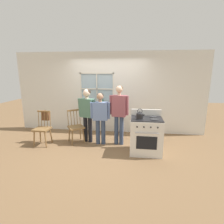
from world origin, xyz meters
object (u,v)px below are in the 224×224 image
at_px(person_teen_center, 100,114).
at_px(person_adult_right, 119,110).
at_px(person_elderly_left, 87,110).
at_px(kettle, 140,115).
at_px(potted_plant, 102,103).
at_px(stove, 146,135).
at_px(handbag, 46,116).
at_px(chair_near_wall, 76,127).
at_px(chair_by_window, 42,129).

relative_size(person_teen_center, person_adult_right, 0.88).
bearing_deg(person_elderly_left, kettle, -6.38).
xyz_separation_m(kettle, potted_plant, (-1.21, 1.60, -0.00)).
distance_m(person_elderly_left, stove, 1.82).
height_order(person_teen_center, handbag, person_teen_center).
height_order(person_adult_right, handbag, person_adult_right).
relative_size(chair_near_wall, person_adult_right, 0.57).
bearing_deg(person_adult_right, person_teen_center, -168.14).
xyz_separation_m(chair_near_wall, stove, (2.00, -0.43, 0.01)).
xyz_separation_m(stove, kettle, (-0.18, -0.13, 0.55)).
bearing_deg(handbag, potted_plant, 35.94).
xyz_separation_m(chair_near_wall, person_adult_right, (1.27, 0.02, 0.55)).
distance_m(person_elderly_left, handbag, 1.24).
bearing_deg(chair_by_window, kettle, -5.28).
distance_m(person_adult_right, handbag, 2.16).
xyz_separation_m(stove, potted_plant, (-1.39, 1.46, 0.55)).
distance_m(person_teen_center, potted_plant, 1.08).
xyz_separation_m(person_adult_right, stove, (0.73, -0.45, -0.54)).
bearing_deg(person_teen_center, person_adult_right, 0.93).
distance_m(chair_near_wall, person_adult_right, 1.38).
bearing_deg(chair_by_window, handbag, 90.00).
height_order(chair_near_wall, potted_plant, potted_plant).
height_order(kettle, potted_plant, potted_plant).
relative_size(person_elderly_left, person_teen_center, 1.06).
bearing_deg(potted_plant, person_adult_right, -57.02).
distance_m(chair_near_wall, handbag, 0.95).
bearing_deg(stove, person_teen_center, 162.23).
bearing_deg(chair_by_window, stove, -2.33).
height_order(chair_by_window, chair_near_wall, same).
bearing_deg(person_teen_center, kettle, -30.51).
xyz_separation_m(chair_by_window, kettle, (2.71, -0.28, 0.56)).
xyz_separation_m(chair_near_wall, person_teen_center, (0.74, -0.03, 0.43)).
bearing_deg(person_teen_center, handbag, 176.58).
xyz_separation_m(person_elderly_left, kettle, (1.49, -0.66, 0.06)).
height_order(person_teen_center, stove, person_teen_center).
bearing_deg(potted_plant, handbag, -144.06).
bearing_deg(person_elderly_left, handbag, -155.60).
xyz_separation_m(person_adult_right, potted_plant, (-0.66, 1.01, 0.01)).
bearing_deg(person_elderly_left, person_teen_center, 0.50).
distance_m(chair_near_wall, stove, 2.05).
distance_m(stove, potted_plant, 2.09).
bearing_deg(chair_by_window, potted_plant, 41.92).
xyz_separation_m(person_elderly_left, potted_plant, (0.28, 0.94, 0.06)).
bearing_deg(chair_by_window, person_adult_right, 8.60).
height_order(person_elderly_left, stove, person_elderly_left).
bearing_deg(person_teen_center, person_elderly_left, 158.81).
height_order(chair_near_wall, person_teen_center, person_teen_center).
xyz_separation_m(kettle, handbag, (-2.71, 0.51, -0.23)).
bearing_deg(chair_near_wall, person_adult_right, -34.59).
bearing_deg(handbag, person_elderly_left, 6.92).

